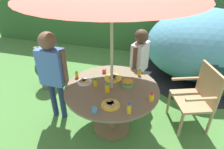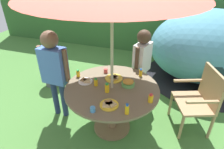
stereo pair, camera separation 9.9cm
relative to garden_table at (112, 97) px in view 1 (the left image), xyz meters
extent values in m
cube|color=#477A38|center=(0.00, 0.00, -0.56)|extent=(10.00, 10.00, 0.02)
cube|color=#33602D|center=(0.00, 3.17, 0.37)|extent=(9.00, 0.70, 1.83)
cylinder|color=brown|center=(0.00, 0.00, -0.53)|extent=(0.53, 0.53, 0.03)
cylinder|color=brown|center=(0.00, 0.00, -0.21)|extent=(0.12, 0.12, 0.68)
cylinder|color=#75664C|center=(0.00, 0.00, 0.15)|extent=(1.24, 1.24, 0.03)
cylinder|color=#B7AD8C|center=(0.00, 0.00, 0.54)|extent=(0.04, 0.04, 2.17)
cylinder|color=tan|center=(0.78, 0.55, -0.35)|extent=(0.04, 0.04, 0.41)
cylinder|color=tan|center=(0.95, 0.09, -0.35)|extent=(0.04, 0.04, 0.41)
cylinder|color=tan|center=(1.17, 0.69, -0.35)|extent=(0.04, 0.04, 0.41)
cylinder|color=tan|center=(1.33, 0.23, -0.35)|extent=(0.04, 0.04, 0.41)
cube|color=tan|center=(1.06, 0.39, -0.13)|extent=(0.60, 0.65, 0.04)
cube|color=tan|center=(1.25, 0.46, 0.14)|extent=(0.22, 0.51, 0.49)
cube|color=tan|center=(0.98, 0.62, 0.09)|extent=(0.43, 0.19, 0.03)
cube|color=tan|center=(1.14, 0.16, 0.09)|extent=(0.43, 0.19, 0.03)
ellipsoid|color=teal|center=(1.32, 1.93, 0.15)|extent=(2.57, 2.24, 1.40)
cylinder|color=black|center=(1.32, 1.93, -0.54)|extent=(2.75, 2.75, 0.01)
cube|color=#1A313A|center=(1.54, 1.12, -0.16)|extent=(0.60, 0.19, 0.63)
cylinder|color=#595960|center=(-1.48, 0.73, -0.44)|extent=(0.27, 0.27, 0.22)
sphere|color=#234C28|center=(-1.48, 0.73, -0.16)|extent=(0.41, 0.41, 0.41)
cylinder|color=brown|center=(0.26, 0.87, -0.27)|extent=(0.08, 0.08, 0.57)
cylinder|color=brown|center=(0.22, 0.74, -0.27)|extent=(0.08, 0.08, 0.57)
cube|color=white|center=(0.24, 0.81, 0.26)|extent=(0.27, 0.37, 0.48)
cylinder|color=#4C3828|center=(0.29, 0.98, 0.28)|extent=(0.06, 0.06, 0.43)
cylinder|color=#4C3828|center=(0.19, 0.63, 0.28)|extent=(0.06, 0.06, 0.43)
sphere|color=#4C3828|center=(0.24, 0.81, 0.61)|extent=(0.21, 0.21, 0.21)
cylinder|color=navy|center=(-0.94, 0.03, -0.24)|extent=(0.08, 0.08, 0.62)
cylinder|color=navy|center=(-0.79, 0.03, -0.24)|extent=(0.08, 0.08, 0.62)
cube|color=#4C72C6|center=(-0.86, 0.03, 0.33)|extent=(0.36, 0.21, 0.52)
cylinder|color=brown|center=(-1.06, 0.04, 0.36)|extent=(0.07, 0.07, 0.47)
cylinder|color=brown|center=(-0.66, 0.02, 0.36)|extent=(0.07, 0.07, 0.47)
sphere|color=brown|center=(-0.86, 0.03, 0.71)|extent=(0.23, 0.23, 0.23)
cylinder|color=#66B259|center=(0.19, 0.11, 0.19)|extent=(0.17, 0.17, 0.05)
ellipsoid|color=gold|center=(0.19, 0.11, 0.22)|extent=(0.15, 0.15, 0.04)
cylinder|color=white|center=(-0.39, 0.02, 0.17)|extent=(0.20, 0.20, 0.01)
cube|color=tan|center=(-0.36, 0.02, 0.18)|extent=(0.11, 0.11, 0.02)
cube|color=#9E7547|center=(-0.41, 0.03, 0.18)|extent=(0.09, 0.09, 0.02)
cylinder|color=yellow|center=(0.08, -0.35, 0.17)|extent=(0.22, 0.22, 0.01)
cube|color=tan|center=(0.11, -0.35, 0.18)|extent=(0.12, 0.12, 0.02)
cube|color=#9E7547|center=(0.07, -0.33, 0.18)|extent=(0.11, 0.11, 0.02)
cube|color=tan|center=(0.06, -0.38, 0.18)|extent=(0.11, 0.11, 0.02)
cylinder|color=yellow|center=(-0.04, 0.22, 0.17)|extent=(0.24, 0.24, 0.01)
cube|color=tan|center=(-0.02, 0.21, 0.18)|extent=(0.09, 0.09, 0.02)
cube|color=#9E7547|center=(-0.04, 0.25, 0.18)|extent=(0.09, 0.09, 0.02)
cube|color=tan|center=(-0.06, 0.22, 0.18)|extent=(0.10, 0.10, 0.02)
cube|color=#9E7547|center=(-0.04, 0.18, 0.18)|extent=(0.09, 0.09, 0.02)
cylinder|color=yellow|center=(-0.22, -0.02, 0.21)|extent=(0.05, 0.05, 0.09)
cylinder|color=green|center=(-0.22, -0.02, 0.26)|extent=(0.04, 0.04, 0.02)
cylinder|color=yellow|center=(0.31, -0.42, 0.22)|extent=(0.05, 0.05, 0.11)
cylinder|color=blue|center=(0.31, -0.42, 0.28)|extent=(0.03, 0.03, 0.02)
cylinder|color=yellow|center=(0.52, -0.14, 0.21)|extent=(0.06, 0.06, 0.09)
cylinder|color=red|center=(0.52, -0.14, 0.26)|extent=(0.04, 0.04, 0.02)
cylinder|color=yellow|center=(0.30, 0.41, 0.21)|extent=(0.05, 0.05, 0.10)
cylinder|color=blue|center=(0.30, 0.41, 0.27)|extent=(0.03, 0.03, 0.02)
cylinder|color=yellow|center=(-0.03, -0.11, 0.22)|extent=(0.06, 0.06, 0.11)
cylinder|color=green|center=(-0.03, -0.11, 0.28)|extent=(0.04, 0.04, 0.02)
cylinder|color=yellow|center=(-0.54, 0.12, 0.21)|extent=(0.05, 0.05, 0.09)
cylinder|color=green|center=(-0.54, 0.12, 0.26)|extent=(0.03, 0.03, 0.02)
cylinder|color=#4C99D8|center=(-0.05, -0.50, 0.19)|extent=(0.06, 0.06, 0.06)
cylinder|color=#E04C47|center=(-0.21, 0.35, 0.19)|extent=(0.06, 0.06, 0.06)
camera|label=1|loc=(0.55, -1.99, 1.59)|focal=30.83mm
camera|label=2|loc=(0.64, -1.96, 1.59)|focal=30.83mm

